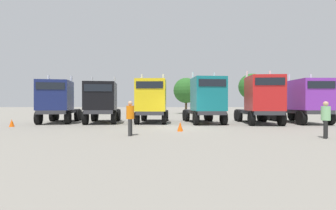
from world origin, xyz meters
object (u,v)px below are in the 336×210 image
semi_truck_red (261,100)px  visitor_with_camera (326,117)px  semi_truck_purple (305,101)px  semi_truck_yellow (152,101)px  semi_truck_black (102,102)px  traffic_cone_mid (180,126)px  semi_truck_navy (57,101)px  traffic_cone_near (12,123)px  semi_truck_teal (206,100)px  visitor_in_hivis (130,116)px

semi_truck_red → visitor_with_camera: bearing=4.6°
semi_truck_purple → semi_truck_yellow: bearing=-94.1°
semi_truck_black → visitor_with_camera: bearing=49.4°
traffic_cone_mid → semi_truck_navy: bearing=151.3°
semi_truck_black → semi_truck_red: size_ratio=0.95×
semi_truck_red → traffic_cone_near: 18.93m
semi_truck_teal → semi_truck_red: (4.37, -0.48, 0.03)m
visitor_with_camera → traffic_cone_near: size_ratio=3.21×
semi_truck_black → traffic_cone_mid: semi_truck_black is taller
semi_truck_red → traffic_cone_mid: bearing=-51.0°
semi_truck_black → traffic_cone_near: (-5.59, -3.11, -1.54)m
semi_truck_navy → visitor_with_camera: size_ratio=3.57×
visitor_with_camera → semi_truck_purple: bearing=-75.6°
semi_truck_black → traffic_cone_mid: (6.45, -5.63, -1.53)m
semi_truck_teal → visitor_with_camera: bearing=22.8°
semi_truck_yellow → visitor_in_hivis: bearing=-2.6°
traffic_cone_near → traffic_cone_mid: size_ratio=0.95×
semi_truck_navy → traffic_cone_mid: size_ratio=10.95×
semi_truck_red → semi_truck_black: bearing=-90.4°
semi_truck_teal → semi_truck_black: bearing=-98.7°
semi_truck_purple → visitor_in_hivis: (-13.16, -7.57, -0.86)m
semi_truck_red → semi_truck_purple: size_ratio=0.99×
semi_truck_teal → visitor_with_camera: size_ratio=3.69×
semi_truck_navy → semi_truck_teal: 12.55m
traffic_cone_near → semi_truck_black: bearing=29.1°
semi_truck_teal → semi_truck_red: bearing=77.0°
semi_truck_navy → semi_truck_black: semi_truck_navy is taller
semi_truck_black → semi_truck_teal: size_ratio=0.95×
visitor_in_hivis → traffic_cone_near: (-9.39, 4.56, -0.77)m
visitor_with_camera → visitor_in_hivis: bearing=33.7°
semi_truck_teal → semi_truck_purple: (8.21, 0.20, -0.06)m
semi_truck_purple → traffic_cone_near: 22.81m
semi_truck_yellow → visitor_with_camera: bearing=47.1°
semi_truck_teal → semi_truck_navy: bearing=-98.0°
semi_truck_black → visitor_with_camera: size_ratio=3.50×
visitor_with_camera → semi_truck_navy: bearing=12.0°
semi_truck_navy → semi_truck_yellow: bearing=80.3°
visitor_with_camera → semi_truck_teal: bearing=-22.4°
semi_truck_yellow → semi_truck_red: bearing=84.2°
semi_truck_red → traffic_cone_near: (-18.71, -2.33, -1.72)m
semi_truck_purple → traffic_cone_near: bearing=-85.1°
semi_truck_purple → visitor_in_hivis: 15.20m
semi_truck_navy → visitor_in_hivis: bearing=33.5°
semi_truck_black → semi_truck_teal: bearing=79.7°
semi_truck_navy → semi_truck_black: 3.80m
semi_truck_purple → traffic_cone_near: semi_truck_purple is taller
semi_truck_teal → traffic_cone_mid: bearing=-30.1°
semi_truck_black → traffic_cone_mid: bearing=40.6°
traffic_cone_mid → traffic_cone_near: bearing=168.2°
semi_truck_black → visitor_in_hivis: semi_truck_black is taller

